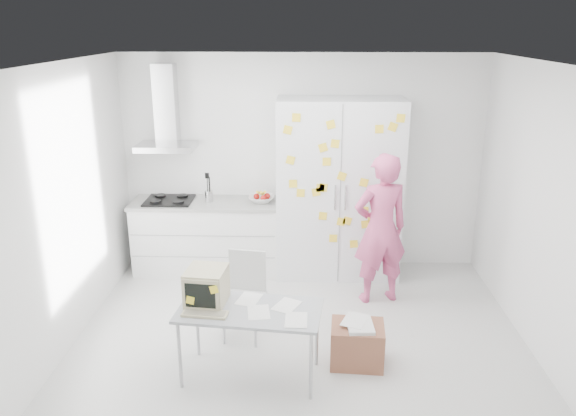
{
  "coord_description": "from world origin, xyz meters",
  "views": [
    {
      "loc": [
        0.04,
        -4.9,
        3.04
      ],
      "look_at": [
        -0.14,
        0.69,
        1.18
      ],
      "focal_mm": 35.0,
      "sensor_mm": 36.0,
      "label": 1
    }
  ],
  "objects_px": {
    "person": "(381,229)",
    "desk": "(222,297)",
    "chair": "(245,290)",
    "cardboard_box": "(357,344)"
  },
  "relations": [
    {
      "from": "person",
      "to": "chair",
      "type": "distance_m",
      "value": 1.68
    },
    {
      "from": "person",
      "to": "chair",
      "type": "relative_size",
      "value": 1.96
    },
    {
      "from": "desk",
      "to": "chair",
      "type": "relative_size",
      "value": 1.48
    },
    {
      "from": "person",
      "to": "cardboard_box",
      "type": "height_order",
      "value": "person"
    },
    {
      "from": "person",
      "to": "desk",
      "type": "bearing_deg",
      "value": 26.7
    },
    {
      "from": "chair",
      "to": "cardboard_box",
      "type": "distance_m",
      "value": 1.23
    },
    {
      "from": "person",
      "to": "chair",
      "type": "bearing_deg",
      "value": 12.96
    },
    {
      "from": "person",
      "to": "desk",
      "type": "distance_m",
      "value": 2.13
    },
    {
      "from": "person",
      "to": "desk",
      "type": "height_order",
      "value": "person"
    },
    {
      "from": "desk",
      "to": "cardboard_box",
      "type": "xyz_separation_m",
      "value": [
        1.22,
        0.17,
        -0.55
      ]
    }
  ]
}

